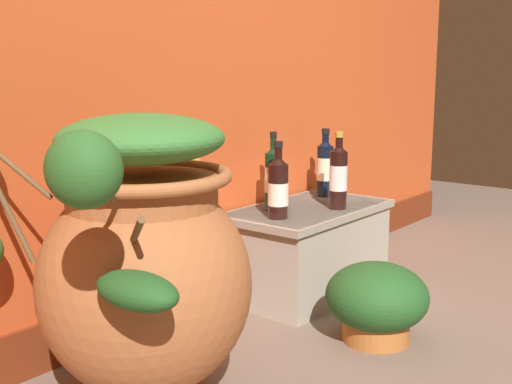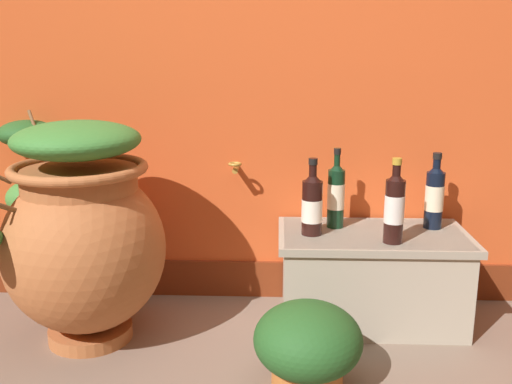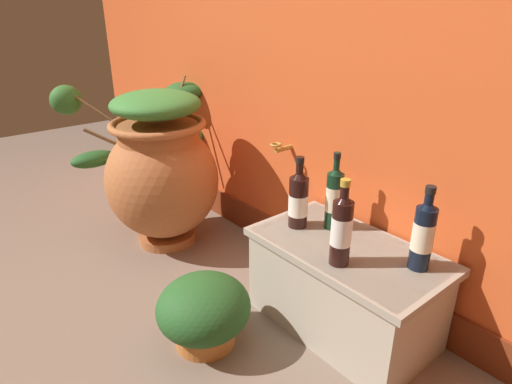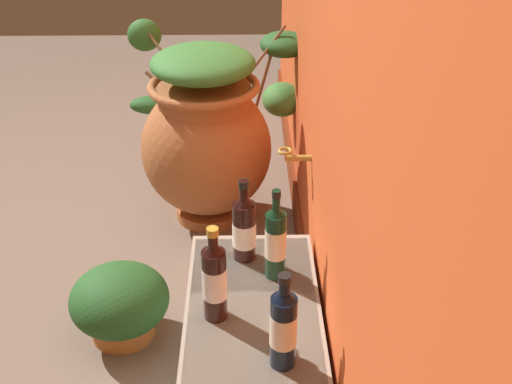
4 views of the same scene
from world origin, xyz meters
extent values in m
cube|color=maroon|center=(0.00, 1.10, 0.08)|extent=(4.40, 0.02, 0.16)
cylinder|color=#B28433|center=(-0.10, 1.05, 0.59)|extent=(0.02, 0.10, 0.02)
torus|color=#B28433|center=(-0.10, 1.00, 0.62)|extent=(0.06, 0.06, 0.01)
cylinder|color=#B26638|center=(-0.64, 0.68, 0.03)|extent=(0.31, 0.31, 0.05)
ellipsoid|color=#B26638|center=(-0.64, 0.68, 0.36)|extent=(0.59, 0.59, 0.62)
cylinder|color=#B26638|center=(-0.64, 0.68, 0.62)|extent=(0.41, 0.41, 0.09)
torus|color=#B26638|center=(-0.64, 0.68, 0.67)|extent=(0.49, 0.49, 0.04)
cylinder|color=brown|center=(-0.88, 0.94, 0.58)|extent=(0.10, 0.11, 0.31)
ellipsoid|color=#428438|center=(-0.97, 1.04, 0.46)|extent=(0.23, 0.20, 0.16)
cylinder|color=brown|center=(-0.88, 0.94, 0.72)|extent=(0.17, 0.21, 0.23)
ellipsoid|color=#235623|center=(-0.98, 1.05, 0.74)|extent=(0.24, 0.23, 0.11)
ellipsoid|color=#387A33|center=(-0.64, 0.68, 0.77)|extent=(0.45, 0.45, 0.13)
cube|color=#B2A893|center=(0.45, 0.87, 0.19)|extent=(0.71, 0.40, 0.37)
cube|color=#A09785|center=(0.45, 0.87, 0.36)|extent=(0.75, 0.42, 0.03)
cylinder|color=black|center=(0.21, 0.85, 0.48)|extent=(0.08, 0.08, 0.21)
cone|color=black|center=(0.21, 0.85, 0.60)|extent=(0.08, 0.08, 0.04)
cylinder|color=black|center=(0.21, 0.85, 0.63)|extent=(0.03, 0.03, 0.09)
cylinder|color=black|center=(0.21, 0.85, 0.66)|extent=(0.03, 0.03, 0.02)
cylinder|color=white|center=(0.21, 0.85, 0.47)|extent=(0.08, 0.08, 0.09)
cylinder|color=black|center=(0.31, 0.95, 0.49)|extent=(0.07, 0.07, 0.24)
cone|color=black|center=(0.31, 0.95, 0.62)|extent=(0.07, 0.07, 0.04)
cylinder|color=black|center=(0.31, 0.95, 0.66)|extent=(0.02, 0.02, 0.09)
cylinder|color=black|center=(0.31, 0.95, 0.69)|extent=(0.03, 0.03, 0.02)
cylinder|color=beige|center=(0.31, 0.95, 0.50)|extent=(0.07, 0.07, 0.10)
cylinder|color=black|center=(0.51, 0.76, 0.49)|extent=(0.07, 0.07, 0.24)
cone|color=black|center=(0.51, 0.76, 0.63)|extent=(0.07, 0.07, 0.04)
cylinder|color=black|center=(0.51, 0.76, 0.66)|extent=(0.03, 0.03, 0.08)
cylinder|color=#B7932D|center=(0.51, 0.76, 0.68)|extent=(0.03, 0.03, 0.02)
cylinder|color=silver|center=(0.51, 0.76, 0.50)|extent=(0.07, 0.07, 0.10)
cylinder|color=black|center=(0.70, 0.95, 0.49)|extent=(0.07, 0.07, 0.23)
cone|color=black|center=(0.70, 0.95, 0.62)|extent=(0.07, 0.07, 0.04)
cylinder|color=black|center=(0.70, 0.95, 0.64)|extent=(0.03, 0.03, 0.08)
cylinder|color=black|center=(0.70, 0.95, 0.67)|extent=(0.04, 0.04, 0.02)
cylinder|color=beige|center=(0.70, 0.95, 0.50)|extent=(0.07, 0.07, 0.10)
cylinder|color=#C17033|center=(0.18, 0.39, 0.05)|extent=(0.23, 0.23, 0.10)
torus|color=#B2672E|center=(0.18, 0.39, 0.09)|extent=(0.26, 0.26, 0.02)
ellipsoid|color=#235623|center=(0.18, 0.39, 0.16)|extent=(0.36, 0.36, 0.24)
camera|label=1|loc=(-1.83, -0.67, 0.96)|focal=46.89mm
camera|label=2|loc=(0.08, -1.32, 1.08)|focal=40.50mm
camera|label=3|loc=(1.35, -0.32, 1.23)|focal=30.85mm
camera|label=4|loc=(2.01, 0.85, 1.72)|focal=45.53mm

